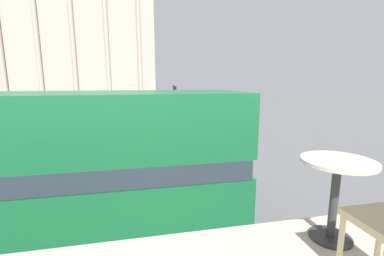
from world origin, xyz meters
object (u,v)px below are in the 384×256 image
object	(u,v)px
pedestrian_white	(153,114)
pedestrian_black	(218,114)
traffic_light_mid	(125,114)
pedestrian_yellow	(118,111)
traffic_light_near	(216,123)
traffic_light_far	(174,99)
cafe_dining_table	(336,182)
double_decker_bus	(20,175)
pedestrian_grey	(85,136)
plaza_building_left	(78,41)

from	to	relation	value
pedestrian_white	pedestrian_black	bearing A→B (deg)	-142.56
traffic_light_mid	pedestrian_yellow	distance (m)	12.40
traffic_light_near	traffic_light_far	size ratio (longest dim) A/B	0.96
cafe_dining_table	pedestrian_black	world-z (taller)	cafe_dining_table
cafe_dining_table	traffic_light_far	world-z (taller)	traffic_light_far
double_decker_bus	pedestrian_black	bearing A→B (deg)	54.94
traffic_light_mid	pedestrian_grey	size ratio (longest dim) A/B	2.00
traffic_light_near	pedestrian_yellow	xyz separation A→B (m)	(-5.88, 19.45, -1.58)
traffic_light_near	cafe_dining_table	bearing A→B (deg)	-101.05
traffic_light_near	pedestrian_grey	distance (m)	9.29
double_decker_bus	traffic_light_far	world-z (taller)	double_decker_bus
traffic_light_mid	pedestrian_white	distance (m)	10.01
traffic_light_far	cafe_dining_table	bearing A→B (deg)	-94.58
pedestrian_grey	pedestrian_black	world-z (taller)	pedestrian_grey
traffic_light_far	traffic_light_mid	bearing A→B (deg)	-121.34
pedestrian_grey	pedestrian_white	xyz separation A→B (m)	(4.91, 10.86, -0.03)
traffic_light_mid	traffic_light_far	xyz separation A→B (m)	(4.54, 7.45, 0.45)
plaza_building_left	traffic_light_mid	size ratio (longest dim) A/B	9.91
traffic_light_mid	pedestrian_yellow	world-z (taller)	traffic_light_mid
cafe_dining_table	pedestrian_white	xyz separation A→B (m)	(-0.18, 26.35, -2.67)
traffic_light_near	pedestrian_black	xyz separation A→B (m)	(5.07, 15.58, -1.63)
plaza_building_left	pedestrian_white	size ratio (longest dim) A/B	20.41
traffic_light_near	pedestrian_black	bearing A→B (deg)	71.98
traffic_light_mid	plaza_building_left	bearing A→B (deg)	104.63
traffic_light_near	traffic_light_mid	bearing A→B (deg)	121.82
double_decker_bus	traffic_light_near	xyz separation A→B (m)	(6.22, 5.04, 0.22)
traffic_light_far	pedestrian_black	bearing A→B (deg)	10.64
traffic_light_near	traffic_light_mid	distance (m)	8.47
cafe_dining_table	pedestrian_yellow	xyz separation A→B (m)	(-4.01, 28.98, -2.63)
traffic_light_mid	pedestrian_yellow	bearing A→B (deg)	96.58
cafe_dining_table	pedestrian_white	world-z (taller)	cafe_dining_table
pedestrian_black	pedestrian_white	bearing A→B (deg)	-15.69
double_decker_bus	pedestrian_yellow	distance (m)	24.53
cafe_dining_table	double_decker_bus	bearing A→B (deg)	134.15
traffic_light_mid	traffic_light_near	bearing A→B (deg)	-58.18
pedestrian_grey	pedestrian_yellow	world-z (taller)	pedestrian_yellow
traffic_light_mid	pedestrian_black	bearing A→B (deg)	41.35
pedestrian_white	pedestrian_black	xyz separation A→B (m)	(7.11, -1.24, -0.01)
double_decker_bus	cafe_dining_table	bearing A→B (deg)	-52.21
double_decker_bus	traffic_light_mid	distance (m)	12.36
cafe_dining_table	traffic_light_far	xyz separation A→B (m)	(1.94, 24.18, -0.96)
double_decker_bus	pedestrian_yellow	size ratio (longest dim) A/B	6.27
traffic_light_near	pedestrian_white	distance (m)	17.02
plaza_building_left	double_decker_bus	bearing A→B (deg)	-80.23
traffic_light_far	pedestrian_yellow	size ratio (longest dim) A/B	2.42
traffic_light_near	pedestrian_grey	xyz separation A→B (m)	(-6.95, 5.95, -1.59)
cafe_dining_table	traffic_light_near	distance (m)	9.77
pedestrian_white	pedestrian_yellow	world-z (taller)	pedestrian_yellow
plaza_building_left	traffic_light_mid	world-z (taller)	plaza_building_left
cafe_dining_table	pedestrian_grey	size ratio (longest dim) A/B	0.44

